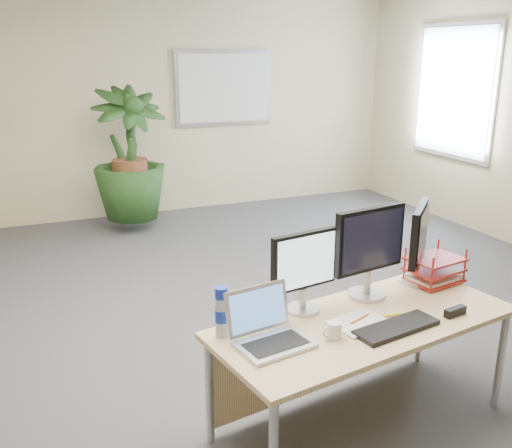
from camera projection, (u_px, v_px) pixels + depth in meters
name	position (u px, v px, depth m)	size (l,w,h in m)	color
floor	(260.00, 364.00, 3.82)	(8.00, 8.00, 0.00)	#434348
back_wall	(131.00, 107.00, 6.95)	(7.00, 0.04, 2.70)	#CAB98F
whiteboard	(224.00, 88.00, 7.30)	(1.30, 0.04, 0.95)	silver
window	(454.00, 92.00, 6.68)	(0.04, 1.30, 1.55)	silver
desk	(353.00, 335.00, 3.14)	(1.76, 0.96, 0.64)	tan
floor_plant	(130.00, 167.00, 6.46)	(0.84, 0.84, 1.50)	#193C15
monitor_left	(304.00, 267.00, 3.06)	(0.41, 0.19, 0.45)	#B1B1B6
monitor_right	(370.00, 247.00, 3.23)	(0.48, 0.22, 0.53)	#B1B1B6
monitor_dark	(419.00, 239.00, 3.44)	(0.34, 0.34, 0.49)	#B1B1B6
laptop	(268.00, 330.00, 2.79)	(0.40, 0.36, 0.25)	silver
keyboard	(396.00, 327.00, 2.92)	(0.47, 0.16, 0.03)	black
coffee_mug	(334.00, 330.00, 2.83)	(0.11, 0.07, 0.08)	white
spiral_notebook	(360.00, 323.00, 2.98)	(0.29, 0.22, 0.01)	silver
orange_pen	(360.00, 319.00, 3.00)	(0.01, 0.01, 0.15)	#E95919
yellow_highlighter	(392.00, 315.00, 3.06)	(0.01, 0.01, 0.11)	yellow
water_bottle	(222.00, 313.00, 2.82)	(0.07, 0.07, 0.26)	silver
letter_tray	(434.00, 271.00, 3.51)	(0.36, 0.29, 0.15)	#AA1D15
stapler	(455.00, 312.00, 3.07)	(0.14, 0.04, 0.05)	black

